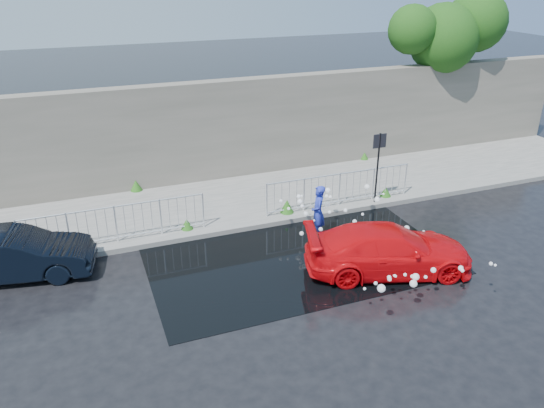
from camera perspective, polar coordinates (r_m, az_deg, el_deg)
The scene contains 14 objects.
ground at distance 13.68m, azimuth 2.39°, elevation -7.96°, with size 90.00×90.00×0.00m, color black.
pavement at distance 17.80m, azimuth -3.93°, elevation 0.37°, with size 30.00×4.00×0.15m, color #5F5F5B.
curb at distance 16.07m, azimuth -1.80°, elevation -2.34°, with size 30.00×0.25×0.16m, color #5F5F5B.
retaining_wall at distance 19.15m, azimuth -6.07°, elevation 7.89°, with size 30.00×0.60×3.50m, color #59554A.
puddle at distance 14.63m, azimuth 2.66°, elevation -5.59°, with size 8.00×5.00×0.01m, color black.
sign_post at distance 17.22m, azimuth 11.37°, elevation 5.00°, with size 0.45×0.06×2.50m.
tree at distance 23.18m, azimuth 18.57°, elevation 17.14°, with size 5.17×2.75×6.42m.
railing_left at distance 15.42m, azimuth -16.46°, elevation -1.92°, with size 5.05×0.05×1.10m.
railing_right at distance 17.20m, azimuth 7.26°, elevation 1.73°, with size 5.05×0.05×1.10m.
weeds at distance 17.12m, azimuth -4.50°, elevation 0.28°, with size 12.17×3.93×0.42m.
water_spray at distance 14.64m, azimuth 9.88°, elevation -2.72°, with size 3.60×5.47×0.96m.
red_car at distance 13.99m, azimuth 12.44°, elevation -4.82°, with size 1.74×4.29×1.25m, color red.
dark_car at distance 14.91m, azimuth -25.93°, elevation -4.96°, with size 1.33×3.80×1.25m, color black.
person at distance 15.28m, azimuth 4.97°, elevation -0.90°, with size 0.59×0.39×1.61m, color #2331B1.
Camera 1 is at (-4.64, -10.57, 7.35)m, focal length 35.00 mm.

